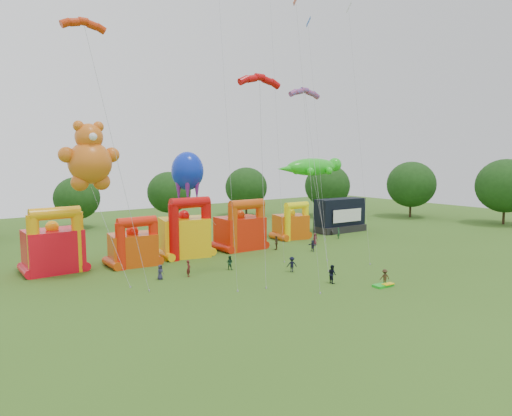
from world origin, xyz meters
TOP-DOWN VIEW (x-y plane):
  - ground at (0.00, 0.00)m, footprint 160.00×160.00m
  - tree_ring at (-1.19, 0.62)m, footprint 124.67×126.78m
  - bouncy_castle_0 at (-18.83, 28.89)m, footprint 5.73×4.61m
  - bouncy_castle_1 at (-10.70, 26.69)m, footprint 5.52×4.67m
  - bouncy_castle_2 at (-3.65, 27.39)m, footprint 6.69×5.85m
  - bouncy_castle_3 at (4.52, 26.89)m, footprint 5.94×4.84m
  - bouncy_castle_4 at (15.18, 28.75)m, footprint 5.43×4.77m
  - stage_trailer at (25.85, 28.82)m, footprint 9.08×3.91m
  - teddy_bear_kite at (-15.81, 22.20)m, footprint 6.01×7.56m
  - gecko_kite at (19.69, 28.45)m, footprint 13.30×6.97m
  - octopus_kite at (0.88, 30.40)m, footprint 6.23×9.42m
  - parafoil_kites at (0.90, 15.87)m, footprint 31.77×10.95m
  - diamond_kites at (4.47, 15.29)m, footprint 21.03×18.10m
  - folded_kite_bundle at (5.40, 3.90)m, footprint 2.08×1.23m
  - spectator_0 at (-10.91, 19.14)m, footprint 0.87×0.70m
  - spectator_1 at (-8.05, 18.39)m, footprint 0.74×0.76m
  - spectator_2 at (-2.97, 18.33)m, footprint 0.94×0.97m
  - spectator_3 at (1.92, 13.44)m, footprint 1.25×1.07m
  - spectator_4 at (8.02, 23.62)m, footprint 1.17×1.03m
  - spectator_5 at (11.25, 19.98)m, footprint 0.46×1.42m
  - spectator_6 at (14.79, 23.20)m, footprint 0.84×0.58m
  - spectator_7 at (21.07, 24.55)m, footprint 0.72×0.65m
  - spectator_8 at (2.28, 7.75)m, footprint 0.88×1.03m
  - spectator_9 at (5.90, 4.20)m, footprint 1.17×0.91m

SIDE VIEW (x-z plane):
  - ground at x=0.00m, z-range 0.00..0.00m
  - folded_kite_bundle at x=5.40m, z-range -0.02..0.29m
  - spectator_5 at x=11.25m, z-range 0.00..1.53m
  - spectator_0 at x=-10.91m, z-range 0.00..1.55m
  - spectator_2 at x=-2.97m, z-range 0.00..1.57m
  - spectator_9 at x=5.90m, z-range 0.00..1.59m
  - spectator_6 at x=14.79m, z-range 0.00..1.63m
  - spectator_7 at x=21.07m, z-range 0.00..1.65m
  - spectator_3 at x=1.92m, z-range 0.00..1.68m
  - spectator_1 at x=-8.05m, z-range 0.00..1.76m
  - spectator_8 at x=2.28m, z-range 0.00..1.85m
  - spectator_4 at x=8.02m, z-range 0.00..1.90m
  - bouncy_castle_4 at x=15.18m, z-range -0.67..5.05m
  - bouncy_castle_1 at x=-10.70m, z-range -0.69..5.09m
  - bouncy_castle_3 at x=4.52m, z-range -0.84..6.02m
  - stage_trailer at x=25.85m, z-range -0.10..5.49m
  - bouncy_castle_0 at x=-18.83m, z-range -0.89..6.35m
  - bouncy_castle_2 at x=-3.65m, z-range -0.93..6.63m
  - octopus_kite at x=0.88m, z-range -0.71..12.56m
  - tree_ring at x=-1.19m, z-range 0.22..12.30m
  - gecko_kite at x=19.69m, z-range 2.12..14.47m
  - teddy_bear_kite at x=-15.81m, z-range 0.70..16.84m
  - parafoil_kites at x=0.90m, z-range -1.71..23.62m
  - diamond_kites at x=4.47m, z-range -4.09..35.11m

